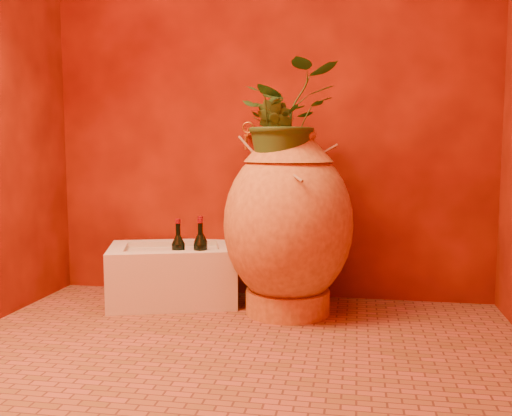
% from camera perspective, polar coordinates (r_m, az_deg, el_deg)
% --- Properties ---
extents(floor, '(2.50, 2.50, 0.00)m').
position_cam_1_polar(floor, '(2.43, -2.51, -14.56)').
color(floor, brown).
rests_on(floor, ground).
extents(wall_back, '(2.50, 0.02, 2.50)m').
position_cam_1_polar(wall_back, '(3.28, 1.30, 13.03)').
color(wall_back, '#4F0D04').
rests_on(wall_back, ground).
extents(amphora, '(0.78, 0.78, 0.94)m').
position_cam_1_polar(amphora, '(2.91, 3.23, -1.53)').
color(amphora, gold).
rests_on(amphora, floor).
extents(stone_basin, '(0.79, 0.66, 0.31)m').
position_cam_1_polar(stone_basin, '(3.21, -8.34, -6.64)').
color(stone_basin, beige).
rests_on(stone_basin, floor).
extents(wine_bottle_a, '(0.08, 0.08, 0.31)m').
position_cam_1_polar(wine_bottle_a, '(3.04, -5.57, -4.75)').
color(wine_bottle_a, black).
rests_on(wine_bottle_a, stone_basin).
extents(wine_bottle_b, '(0.08, 0.08, 0.31)m').
position_cam_1_polar(wine_bottle_b, '(3.11, -5.54, -4.49)').
color(wine_bottle_b, black).
rests_on(wine_bottle_b, stone_basin).
extents(wine_bottle_c, '(0.07, 0.07, 0.30)m').
position_cam_1_polar(wine_bottle_c, '(3.07, -7.76, -4.71)').
color(wine_bottle_c, black).
rests_on(wine_bottle_c, stone_basin).
extents(wall_tap, '(0.07, 0.14, 0.16)m').
position_cam_1_polar(wall_tap, '(3.19, -0.85, 7.36)').
color(wall_tap, '#B58729').
rests_on(wall_tap, wall_back).
extents(plant_main, '(0.65, 0.63, 0.55)m').
position_cam_1_polar(plant_main, '(2.87, 2.88, 8.89)').
color(plant_main, '#2A4E1C').
rests_on(plant_main, amphora).
extents(plant_side, '(0.27, 0.27, 0.39)m').
position_cam_1_polar(plant_side, '(2.82, 1.94, 6.80)').
color(plant_side, '#2A4E1C').
rests_on(plant_side, amphora).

